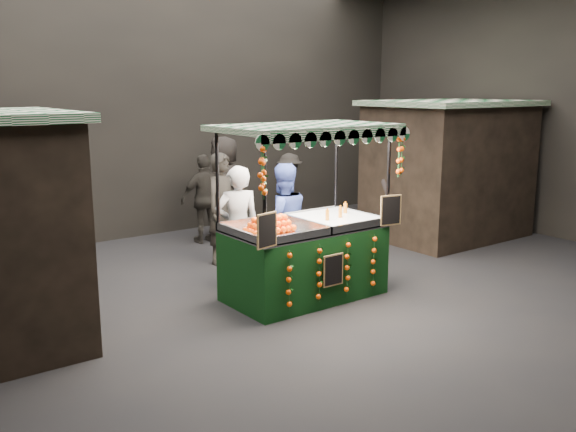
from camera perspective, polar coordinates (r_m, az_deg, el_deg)
ground at (r=8.57m, az=2.82°, el=-7.76°), size 12.00×12.00×0.00m
market_hall at (r=8.10m, az=3.07°, el=15.43°), size 12.10×10.10×5.05m
neighbour_stall_right at (r=12.38m, az=14.37°, el=4.17°), size 3.00×2.20×2.60m
juice_stall at (r=8.52m, az=1.70°, el=-2.70°), size 2.44×1.44×2.37m
vendor_grey at (r=8.96m, az=-4.60°, el=-1.02°), size 0.74×0.59×1.77m
vendor_blue at (r=9.28m, az=-0.52°, el=-0.57°), size 0.99×0.86×1.76m
shopper_0 at (r=10.22m, az=-5.90°, el=0.68°), size 0.75×0.58×1.82m
shopper_1 at (r=11.80m, az=9.59°, el=1.57°), size 0.79×0.62×1.62m
shopper_2 at (r=11.65m, az=-7.52°, el=1.56°), size 0.99×0.47×1.64m
shopper_3 at (r=13.09m, az=0.14°, el=2.47°), size 0.89×1.11×1.50m
shopper_5 at (r=13.10m, az=11.43°, el=3.02°), size 1.41×1.74×1.85m
shopper_6 at (r=12.25m, az=-5.88°, el=1.88°), size 0.60×0.67×1.55m
shopper_7 at (r=11.91m, az=-5.80°, el=2.56°), size 1.03×1.13×1.94m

